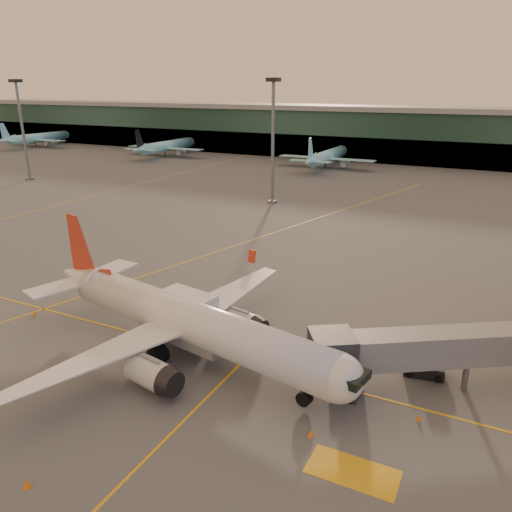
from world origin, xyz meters
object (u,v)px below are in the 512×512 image
at_px(catering_truck, 190,311).
at_px(gpu_cart, 343,392).
at_px(main_airplane, 183,320).
at_px(pushback_tug, 424,368).

bearing_deg(catering_truck, gpu_cart, -2.60).
xyz_separation_m(catering_truck, gpu_cart, (17.25, -3.86, -2.02)).
distance_m(main_airplane, catering_truck, 4.42).
bearing_deg(pushback_tug, catering_truck, 179.42).
bearing_deg(main_airplane, pushback_tug, 28.49).
height_order(gpu_cart, pushback_tug, pushback_tug).
relative_size(catering_truck, gpu_cart, 3.13).
distance_m(catering_truck, pushback_tug, 22.87).
relative_size(gpu_cart, pushback_tug, 0.55).
bearing_deg(gpu_cart, pushback_tug, 48.09).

